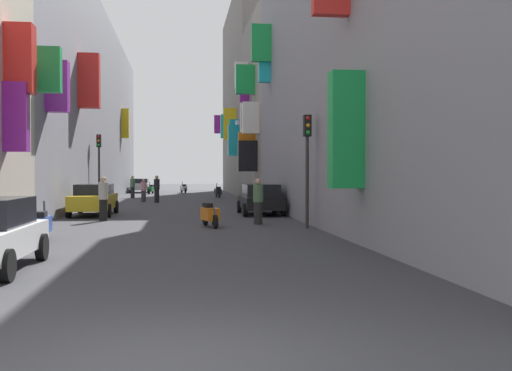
{
  "coord_description": "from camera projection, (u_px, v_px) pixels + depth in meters",
  "views": [
    {
      "loc": [
        0.24,
        -5.8,
        1.93
      ],
      "look_at": [
        3.85,
        21.89,
        1.34
      ],
      "focal_mm": 40.53,
      "sensor_mm": 36.0,
      "label": 1
    }
  ],
  "objects": [
    {
      "name": "traffic_light_far_corner",
      "position": [
        307.0,
        151.0,
        20.18
      ],
      "size": [
        0.26,
        0.34,
        3.97
      ],
      "color": "#2D2D2D",
      "rests_on": "ground"
    },
    {
      "name": "parked_car_yellow",
      "position": [
        94.0,
        199.0,
        26.62
      ],
      "size": [
        1.87,
        4.43,
        1.43
      ],
      "color": "gold",
      "rests_on": "ground"
    },
    {
      "name": "pedestrian_far_away",
      "position": [
        157.0,
        189.0,
        38.13
      ],
      "size": [
        0.5,
        0.5,
        1.8
      ],
      "color": "black",
      "rests_on": "ground"
    },
    {
      "name": "building_left_mid_b",
      "position": [
        67.0,
        108.0,
        42.2
      ],
      "size": [
        7.07,
        44.1,
        13.37
      ],
      "color": "gray",
      "rests_on": "ground"
    },
    {
      "name": "scooter_blue",
      "position": [
        41.0,
        225.0,
        16.52
      ],
      "size": [
        0.51,
        1.86,
        1.13
      ],
      "color": "#2D4CAD",
      "rests_on": "ground"
    },
    {
      "name": "parked_car_black",
      "position": [
        261.0,
        199.0,
        27.07
      ],
      "size": [
        1.92,
        4.01,
        1.42
      ],
      "color": "black",
      "rests_on": "ground"
    },
    {
      "name": "ground_plane",
      "position": [
        177.0,
        205.0,
        35.5
      ],
      "size": [
        140.0,
        140.0,
        0.0
      ],
      "primitive_type": "plane",
      "color": "#38383D"
    },
    {
      "name": "scooter_green",
      "position": [
        151.0,
        189.0,
        54.23
      ],
      "size": [
        0.66,
        1.97,
        1.13
      ],
      "color": "#287F3D",
      "rests_on": "ground"
    },
    {
      "name": "building_right_near",
      "position": [
        400.0,
        23.0,
        20.54
      ],
      "size": [
        7.05,
        28.04,
        14.57
      ],
      "color": "gray",
      "rests_on": "ground"
    },
    {
      "name": "scooter_black",
      "position": [
        218.0,
        192.0,
        46.56
      ],
      "size": [
        0.56,
        1.99,
        1.13
      ],
      "color": "black",
      "rests_on": "ground"
    },
    {
      "name": "building_right_mid_b",
      "position": [
        287.0,
        113.0,
        42.19
      ],
      "size": [
        7.29,
        6.12,
        12.71
      ],
      "color": "slate",
      "rests_on": "ground"
    },
    {
      "name": "scooter_red",
      "position": [
        245.0,
        198.0,
        33.72
      ],
      "size": [
        0.46,
        1.91,
        1.13
      ],
      "color": "red",
      "rests_on": "ground"
    },
    {
      "name": "pedestrian_mid_street",
      "position": [
        258.0,
        201.0,
        21.84
      ],
      "size": [
        0.44,
        0.44,
        1.74
      ],
      "color": "#272727",
      "rests_on": "ground"
    },
    {
      "name": "pedestrian_near_left",
      "position": [
        144.0,
        190.0,
        39.05
      ],
      "size": [
        0.39,
        0.39,
        1.57
      ],
      "color": "#383838",
      "rests_on": "ground"
    },
    {
      "name": "scooter_white",
      "position": [
        184.0,
        188.0,
        57.0
      ],
      "size": [
        0.72,
        1.89,
        1.13
      ],
      "color": "silver",
      "rests_on": "ground"
    },
    {
      "name": "pedestrian_near_right",
      "position": [
        133.0,
        187.0,
        45.23
      ],
      "size": [
        0.39,
        0.39,
        1.77
      ],
      "color": "#262626",
      "rests_on": "ground"
    },
    {
      "name": "scooter_orange",
      "position": [
        210.0,
        214.0,
        20.84
      ],
      "size": [
        0.66,
        1.82,
        1.13
      ],
      "color": "orange",
      "rests_on": "ground"
    },
    {
      "name": "building_right_mid_c",
      "position": [
        262.0,
        99.0,
        55.61
      ],
      "size": [
        7.3,
        21.1,
        18.25
      ],
      "color": "slate",
      "rests_on": "ground"
    },
    {
      "name": "parked_car_silver",
      "position": [
        140.0,
        185.0,
        58.22
      ],
      "size": [
        1.88,
        4.12,
        1.39
      ],
      "color": "#B7B7BC",
      "rests_on": "ground"
    },
    {
      "name": "pedestrian_crossing",
      "position": [
        103.0,
        199.0,
        23.39
      ],
      "size": [
        0.49,
        0.49,
        1.8
      ],
      "color": "black",
      "rests_on": "ground"
    },
    {
      "name": "traffic_light_near_corner",
      "position": [
        99.0,
        157.0,
        34.1
      ],
      "size": [
        0.26,
        0.34,
        4.23
      ],
      "color": "#2D2D2D",
      "rests_on": "ground"
    },
    {
      "name": "building_right_mid_a",
      "position": [
        302.0,
        106.0,
        36.81
      ],
      "size": [
        7.23,
        4.73,
        12.54
      ],
      "color": "gray",
      "rests_on": "ground"
    }
  ]
}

